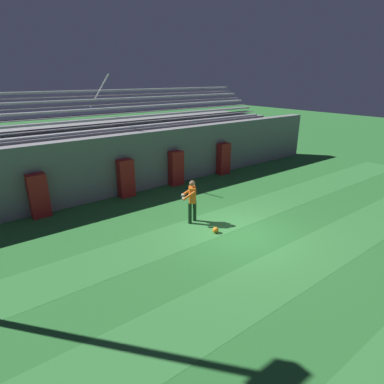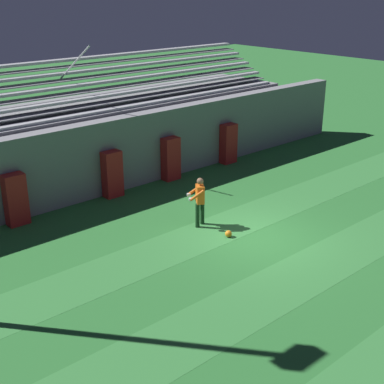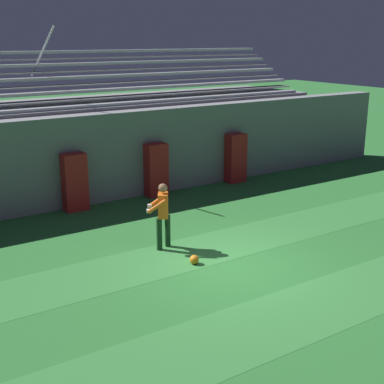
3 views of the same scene
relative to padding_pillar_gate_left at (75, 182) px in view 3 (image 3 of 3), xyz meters
name	(u,v)px [view 3 (image 3 of 3)]	position (x,y,z in m)	size (l,w,h in m)	color
ground_plane	(232,268)	(1.40, -5.95, -0.88)	(80.00, 80.00, 0.00)	#2D7533
turf_stripe_mid	(306,310)	(1.40, -8.33, -0.87)	(28.00, 1.81, 0.01)	#38843D
turf_stripe_far	(201,250)	(1.40, -4.70, -0.87)	(28.00, 1.81, 0.01)	#38843D
back_wall	(109,156)	(1.40, 0.55, 0.52)	(24.00, 0.60, 2.80)	gray
padding_pillar_gate_left	(75,182)	(0.00, 0.00, 0.00)	(0.70, 0.44, 1.75)	#B21E1E
padding_pillar_gate_right	(156,170)	(2.80, 0.00, 0.00)	(0.70, 0.44, 1.75)	#B21E1E
padding_pillar_far_right	(236,158)	(6.08, 0.00, 0.00)	(0.70, 0.44, 1.75)	#B21E1E
bleacher_stand	(81,142)	(1.40, 2.89, 0.63)	(18.00, 4.05, 5.43)	gray
goalkeeper	(163,212)	(0.68, -4.07, 0.08)	(0.71, 0.74, 1.67)	#143319
soccer_ball	(194,260)	(0.79, -5.32, -0.77)	(0.22, 0.22, 0.22)	orange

